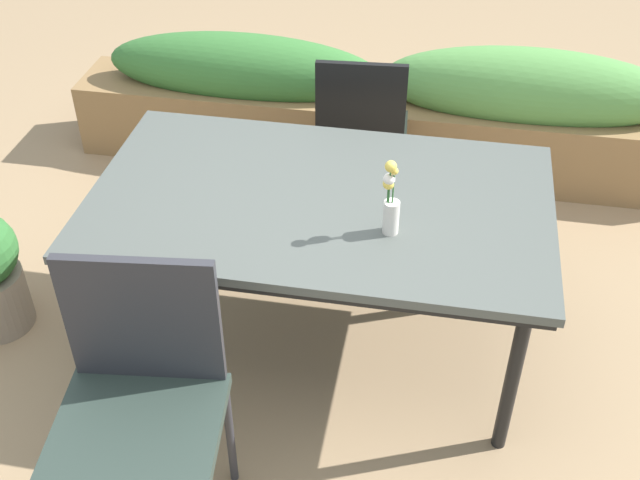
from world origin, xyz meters
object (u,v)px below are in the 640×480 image
object	(u,v)px
chair_far_side	(361,129)
chair_near_left	(139,399)
dining_table	(320,209)
planter_box	(384,108)
flower_vase	(391,203)

from	to	relation	value
chair_far_side	chair_near_left	bearing A→B (deg)	-107.32
dining_table	planter_box	xyz separation A→B (m)	(0.09, 1.39, -0.34)
chair_far_side	planter_box	distance (m)	0.55
flower_vase	planter_box	size ratio (longest dim) A/B	0.09
dining_table	planter_box	distance (m)	1.43
chair_near_left	planter_box	distance (m)	2.31
chair_near_left	planter_box	bearing A→B (deg)	-108.21
planter_box	chair_far_side	bearing A→B (deg)	-95.75
dining_table	flower_vase	world-z (taller)	flower_vase
dining_table	chair_far_side	xyz separation A→B (m)	(0.03, 0.87, -0.17)
chair_near_left	flower_vase	xyz separation A→B (m)	(0.64, 0.70, 0.28)
chair_near_left	flower_vase	bearing A→B (deg)	-138.89
chair_far_side	planter_box	world-z (taller)	chair_far_side
dining_table	flower_vase	distance (m)	0.35
dining_table	planter_box	bearing A→B (deg)	86.49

